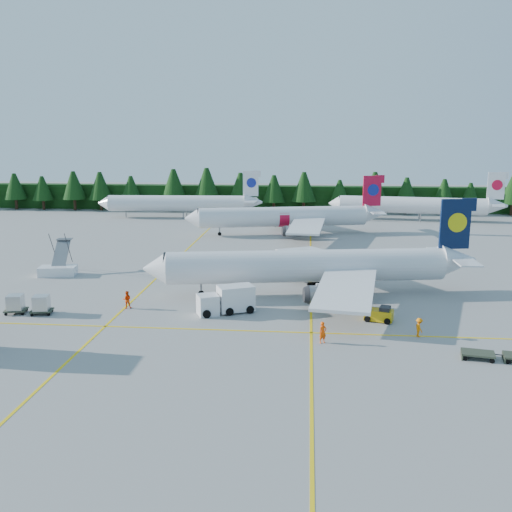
# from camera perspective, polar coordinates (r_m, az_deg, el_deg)

# --- Properties ---
(ground) EXTENTS (320.00, 320.00, 0.00)m
(ground) POSITION_cam_1_polar(r_m,az_deg,el_deg) (60.34, -0.21, -5.60)
(ground) COLOR gray
(ground) RESTS_ON ground
(taxi_stripe_a) EXTENTS (0.25, 120.00, 0.01)m
(taxi_stripe_a) POSITION_cam_1_polar(r_m,az_deg,el_deg) (81.73, -8.67, -1.01)
(taxi_stripe_a) COLOR yellow
(taxi_stripe_a) RESTS_ON ground
(taxi_stripe_b) EXTENTS (0.25, 120.00, 0.01)m
(taxi_stripe_b) POSITION_cam_1_polar(r_m,az_deg,el_deg) (79.37, 5.49, -1.32)
(taxi_stripe_b) COLOR yellow
(taxi_stripe_b) RESTS_ON ground
(taxi_stripe_cross) EXTENTS (80.00, 0.25, 0.01)m
(taxi_stripe_cross) POSITION_cam_1_polar(r_m,az_deg,el_deg) (54.68, -0.82, -7.49)
(taxi_stripe_cross) COLOR yellow
(taxi_stripe_cross) RESTS_ON ground
(treeline_hedge) EXTENTS (220.00, 4.00, 6.00)m
(treeline_hedge) POSITION_cam_1_polar(r_m,az_deg,el_deg) (140.17, 3.01, 5.80)
(treeline_hedge) COLOR black
(treeline_hedge) RESTS_ON ground
(airliner_navy) EXTENTS (37.67, 30.75, 11.02)m
(airliner_navy) POSITION_cam_1_polar(r_m,az_deg,el_deg) (66.10, 4.50, -1.08)
(airliner_navy) COLOR silver
(airliner_navy) RESTS_ON ground
(airliner_red) EXTENTS (36.40, 29.62, 10.73)m
(airliner_red) POSITION_cam_1_polar(r_m,az_deg,el_deg) (106.23, 2.40, 3.91)
(airliner_red) COLOR silver
(airliner_red) RESTS_ON ground
(airliner_far_left) EXTENTS (35.95, 5.42, 10.45)m
(airliner_far_left) POSITION_cam_1_polar(r_m,az_deg,el_deg) (128.92, -8.38, 5.26)
(airliner_far_left) COLOR silver
(airliner_far_left) RESTS_ON ground
(airliner_far_right) EXTENTS (36.33, 7.88, 10.59)m
(airliner_far_right) POSITION_cam_1_polar(r_m,az_deg,el_deg) (128.19, 14.87, 4.96)
(airliner_far_right) COLOR silver
(airliner_far_right) RESTS_ON ground
(airstairs) EXTENTS (5.05, 6.85, 4.23)m
(airstairs) POSITION_cam_1_polar(r_m,az_deg,el_deg) (80.08, -19.15, -1.15)
(airstairs) COLOR silver
(airstairs) RESTS_ON ground
(service_truck) EXTENTS (6.21, 4.35, 2.83)m
(service_truck) POSITION_cam_1_polar(r_m,az_deg,el_deg) (59.70, -3.02, -4.40)
(service_truck) COLOR white
(service_truck) RESTS_ON ground
(baggage_tug) EXTENTS (3.06, 2.22, 1.47)m
(baggage_tug) POSITION_cam_1_polar(r_m,az_deg,el_deg) (58.53, 12.25, -5.70)
(baggage_tug) COLOR #CCA30B
(baggage_tug) RESTS_ON ground
(uld_pair) EXTENTS (5.22, 2.09, 1.66)m
(uld_pair) POSITION_cam_1_polar(r_m,az_deg,el_deg) (63.90, -21.81, -4.43)
(uld_pair) COLOR #343B2A
(uld_pair) RESTS_ON ground
(crew_a) EXTENTS (0.85, 0.75, 1.96)m
(crew_a) POSITION_cam_1_polar(r_m,az_deg,el_deg) (51.69, 6.69, -7.61)
(crew_a) COLOR #FF4B05
(crew_a) RESTS_ON ground
(crew_b) EXTENTS (1.07, 0.93, 1.90)m
(crew_b) POSITION_cam_1_polar(r_m,az_deg,el_deg) (62.85, -12.78, -4.27)
(crew_b) COLOR #EB3904
(crew_b) RESTS_ON ground
(crew_c) EXTENTS (0.66, 0.84, 1.81)m
(crew_c) POSITION_cam_1_polar(r_m,az_deg,el_deg) (54.92, 16.00, -6.90)
(crew_c) COLOR orange
(crew_c) RESTS_ON ground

